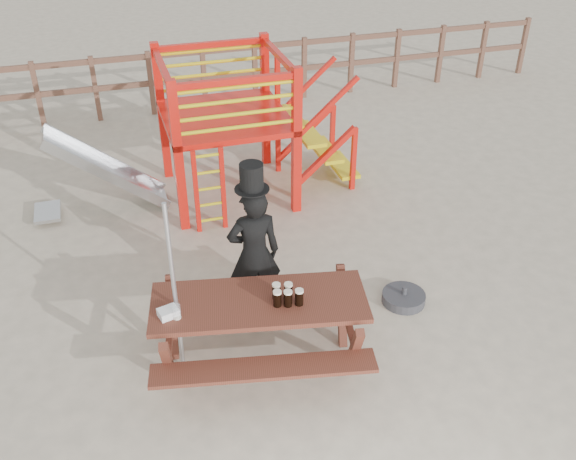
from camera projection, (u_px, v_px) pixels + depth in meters
The scene contains 10 objects.
ground at pixel (286, 355), 6.72m from camera, with size 60.00×60.00×0.00m, color beige.
back_fence at pixel (177, 74), 11.95m from camera, with size 15.09×0.09×1.20m.
playground_fort at pixel (221, 127), 9.05m from camera, with size 4.71×1.84×2.10m.
picnic_table at pixel (260, 324), 6.36m from camera, with size 2.33×1.82×0.81m.
man_with_hat at pixel (254, 250), 6.87m from camera, with size 0.59×0.40×1.87m.
metal_pole at pixel (175, 293), 6.03m from camera, with size 0.04×0.04×1.95m, color #B2B2B7.
parasol_base at pixel (404, 298), 7.43m from camera, with size 0.50×0.50×0.21m.
paper_bag at pixel (168, 313), 5.98m from camera, with size 0.18×0.14×0.08m, color white.
stout_pints at pixel (286, 295), 6.13m from camera, with size 0.29×0.23×0.17m.
empty_glasses at pixel (176, 312), 5.94m from camera, with size 0.08×0.08×0.15m.
Camera 1 is at (-1.43, -4.74, 4.73)m, focal length 40.00 mm.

